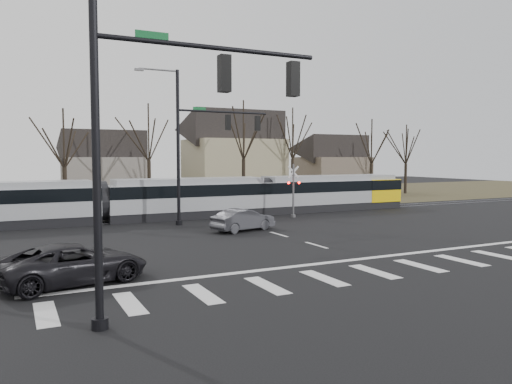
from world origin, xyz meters
name	(u,v)px	position (x,y,z in m)	size (l,w,h in m)	color
ground	(339,252)	(0.00, 0.00, 0.00)	(140.00, 140.00, 0.00)	black
grass_verge	(159,200)	(0.00, 32.00, 0.01)	(140.00, 28.00, 0.01)	#38331E
crosswalk	(398,269)	(0.00, -4.00, 0.01)	(27.00, 2.60, 0.01)	silver
stop_line	(363,259)	(0.00, -1.80, 0.01)	(28.00, 0.35, 0.01)	silver
lane_dashes	(215,216)	(0.00, 16.00, 0.01)	(0.18, 30.00, 0.01)	silver
rail_pair	(216,216)	(0.00, 15.80, 0.03)	(90.00, 1.52, 0.06)	#59595E
tram	(188,196)	(-2.21, 16.00, 1.60)	(38.86, 2.89, 2.95)	gray
sedan	(243,220)	(-1.24, 8.25, 0.68)	(4.36, 2.49, 1.36)	#424248
suv	(74,264)	(-12.06, -0.69, 0.73)	(5.69, 3.72, 1.46)	black
signal_pole_near_left	(157,113)	(-10.41, -6.00, 5.70)	(9.28, 0.44, 10.20)	black
signal_pole_far	(201,139)	(-2.41, 12.50, 5.70)	(9.28, 0.44, 10.20)	black
rail_crossing_signal	(293,192)	(5.00, 12.79, 1.89)	(1.08, 0.36, 4.00)	#59595B
tree_row	(196,152)	(2.00, 26.00, 5.00)	(59.20, 7.20, 10.00)	black
house_b	(103,162)	(-5.00, 36.00, 3.97)	(8.64, 7.56, 7.65)	slate
house_c	(234,151)	(9.00, 33.00, 5.23)	(10.80, 8.64, 10.10)	gray
house_d	(332,161)	(24.00, 35.00, 3.97)	(8.64, 7.56, 7.65)	brown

